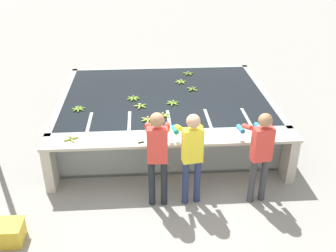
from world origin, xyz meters
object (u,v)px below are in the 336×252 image
worker_2 (260,150)px  knife_0 (145,142)px  banana_bunch_floating_8 (181,82)px  banana_bunch_floating_3 (140,106)px  banana_bunch_ledge_0 (71,139)px  banana_bunch_floating_2 (133,98)px  banana_bunch_floating_7 (78,109)px  worker_1 (192,151)px  banana_bunch_floating_5 (148,119)px  banana_bunch_floating_0 (163,115)px  banana_bunch_floating_4 (192,89)px  worker_0 (157,151)px  crate (5,233)px  banana_bunch_floating_1 (173,103)px  banana_bunch_floating_6 (188,73)px

worker_2 → knife_0: worker_2 is taller
banana_bunch_floating_8 → knife_0: 2.84m
worker_2 → banana_bunch_floating_8: bearing=106.8°
banana_bunch_floating_3 → banana_bunch_ledge_0: bearing=-132.9°
worker_2 → banana_bunch_ledge_0: (-3.09, 0.66, -0.05)m
worker_2 → banana_bunch_floating_2: worker_2 is taller
banana_bunch_floating_2 → banana_bunch_ledge_0: banana_bunch_ledge_0 is taller
banana_bunch_floating_2 → banana_bunch_floating_7: size_ratio=1.00×
worker_1 → banana_bunch_floating_5: worker_1 is taller
banana_bunch_floating_7 → knife_0: bearing=-46.8°
banana_bunch_floating_2 → banana_bunch_floating_5: bearing=-74.5°
banana_bunch_floating_0 → banana_bunch_floating_3: size_ratio=1.01×
banana_bunch_floating_0 → banana_bunch_floating_4: size_ratio=1.19×
banana_bunch_floating_0 → banana_bunch_floating_8: size_ratio=0.99×
banana_bunch_floating_3 → banana_bunch_floating_4: (1.15, 0.81, 0.00)m
worker_0 → banana_bunch_ledge_0: worker_0 is taller
banana_bunch_floating_0 → crate: 3.39m
banana_bunch_floating_3 → banana_bunch_floating_7: bearing=-177.3°
worker_2 → banana_bunch_floating_1: (-1.24, 2.03, -0.06)m
banana_bunch_floating_0 → knife_0: bearing=-110.2°
banana_bunch_floating_5 → crate: banana_bunch_floating_5 is taller
banana_bunch_floating_1 → banana_bunch_floating_4: (0.49, 0.71, 0.00)m
banana_bunch_floating_8 → banana_bunch_ledge_0: size_ratio=1.07×
banana_bunch_floating_0 → crate: bearing=-137.7°
banana_bunch_floating_2 → banana_bunch_floating_7: 1.17m
banana_bunch_floating_3 → banana_bunch_floating_7: same height
banana_bunch_floating_2 → crate: banana_bunch_floating_2 is taller
banana_bunch_floating_4 → banana_bunch_floating_8: bearing=115.0°
banana_bunch_floating_8 → knife_0: size_ratio=0.83×
worker_1 → banana_bunch_floating_3: worker_1 is taller
banana_bunch_floating_2 → banana_bunch_floating_7: bearing=-157.4°
banana_bunch_floating_3 → crate: bearing=-126.9°
banana_bunch_ledge_0 → banana_bunch_floating_7: bearing=91.8°
worker_2 → banana_bunch_floating_8: size_ratio=5.75×
crate → worker_1: bearing=15.6°
banana_bunch_floating_4 → knife_0: bearing=-115.6°
banana_bunch_floating_1 → banana_bunch_floating_4: same height
banana_bunch_floating_1 → banana_bunch_ledge_0: 2.30m
banana_bunch_floating_5 → banana_bunch_floating_7: bearing=157.8°
banana_bunch_floating_2 → banana_bunch_ledge_0: (-1.04, -1.67, 0.00)m
banana_bunch_ledge_0 → banana_bunch_floating_3: bearing=47.1°
banana_bunch_floating_6 → banana_bunch_floating_7: (-2.40, -1.88, -0.00)m
worker_0 → banana_bunch_ledge_0: (-1.45, 0.65, -0.10)m
banana_bunch_floating_1 → knife_0: bearing=-111.0°
worker_0 → banana_bunch_floating_3: size_ratio=6.07×
banana_bunch_floating_5 → banana_bunch_ledge_0: banana_bunch_ledge_0 is taller
worker_0 → banana_bunch_floating_4: 2.88m
worker_2 → banana_bunch_floating_3: 2.71m
banana_bunch_floating_5 → worker_0: bearing=-84.4°
banana_bunch_floating_4 → banana_bunch_ledge_0: 3.13m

